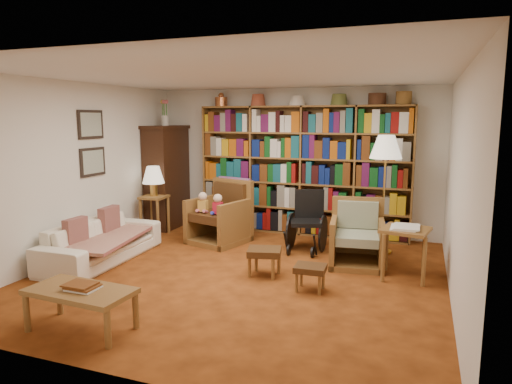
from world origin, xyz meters
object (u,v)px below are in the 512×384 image
at_px(wheelchair, 307,223).
at_px(sofa, 102,241).
at_px(coffee_table, 80,294).
at_px(side_table_papers, 405,237).
at_px(footstool_a, 264,254).
at_px(footstool_b, 310,270).
at_px(armchair_leather, 222,216).
at_px(side_table_lamp, 154,206).
at_px(armchair_sage, 358,239).
at_px(floor_lamp, 386,152).

bearing_deg(wheelchair, sofa, -149.55).
bearing_deg(coffee_table, side_table_papers, 42.26).
xyz_separation_m(footstool_a, footstool_b, (0.67, -0.30, -0.04)).
bearing_deg(armchair_leather, coffee_table, -88.72).
height_order(side_table_lamp, side_table_papers, side_table_lamp).
distance_m(sofa, side_table_papers, 4.10).
bearing_deg(armchair_leather, side_table_lamp, -178.67).
xyz_separation_m(sofa, side_table_papers, (4.03, 0.72, 0.25)).
relative_size(wheelchair, footstool_a, 1.86).
relative_size(side_table_lamp, armchair_sage, 0.76).
relative_size(sofa, armchair_sage, 2.18).
bearing_deg(coffee_table, wheelchair, 67.93).
bearing_deg(footstool_b, coffee_table, -136.11).
height_order(side_table_papers, coffee_table, side_table_papers).
bearing_deg(footstool_a, footstool_b, -24.24).
relative_size(footstool_a, coffee_table, 0.48).
distance_m(side_table_lamp, side_table_papers, 4.20).
distance_m(side_table_papers, footstool_b, 1.33).
relative_size(wheelchair, footstool_b, 2.47).
height_order(floor_lamp, side_table_papers, floor_lamp).
bearing_deg(armchair_sage, footstool_b, -107.28).
bearing_deg(side_table_lamp, sofa, -86.23).
xyz_separation_m(armchair_sage, wheelchair, (-0.82, 0.40, 0.08)).
distance_m(side_table_lamp, footstool_a, 2.79).
distance_m(sofa, coffee_table, 2.20).
bearing_deg(armchair_leather, side_table_papers, -16.04).
bearing_deg(sofa, footstool_b, -93.60).
relative_size(sofa, side_table_lamp, 2.86).
relative_size(footstool_b, coffee_table, 0.36).
height_order(sofa, side_table_papers, side_table_papers).
distance_m(armchair_leather, wheelchair, 1.43).
bearing_deg(sofa, footstool_a, -86.80).
height_order(floor_lamp, footstool_a, floor_lamp).
xyz_separation_m(floor_lamp, footstool_b, (-0.65, -1.87, -1.26)).
xyz_separation_m(armchair_sage, coffee_table, (-2.17, -2.94, 0.02)).
relative_size(sofa, coffee_table, 1.88).
distance_m(armchair_sage, side_table_papers, 0.77).
bearing_deg(floor_lamp, footstool_b, -109.17).
distance_m(armchair_sage, wheelchair, 0.92).
bearing_deg(side_table_papers, footstool_a, -162.88).
bearing_deg(side_table_lamp, wheelchair, 0.02).
xyz_separation_m(side_table_lamp, armchair_leather, (1.25, 0.03, -0.08)).
distance_m(wheelchair, footstool_b, 1.68).
distance_m(side_table_lamp, armchair_leather, 1.25).
xyz_separation_m(sofa, coffee_table, (1.22, -1.83, 0.07)).
bearing_deg(armchair_sage, side_table_lamp, 173.43).
xyz_separation_m(wheelchair, floor_lamp, (1.09, 0.25, 1.09)).
height_order(armchair_leather, side_table_papers, armchair_leather).
relative_size(side_table_papers, coffee_table, 0.65).
height_order(side_table_papers, footstool_a, side_table_papers).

